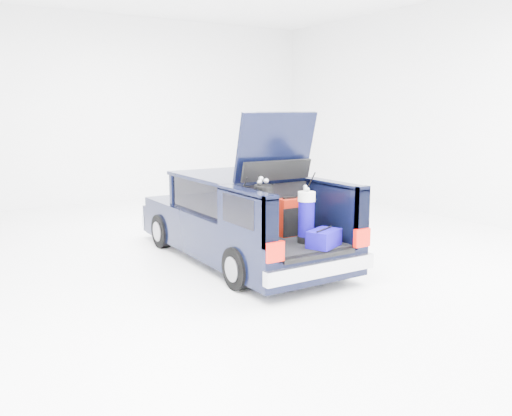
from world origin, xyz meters
TOP-DOWN VIEW (x-y plane):
  - ground at (0.00, 0.00)m, footprint 14.00×14.00m
  - car at (-0.00, 0.11)m, footprint 1.87×4.65m
  - red_suitcase at (0.25, -1.09)m, footprint 0.37×0.23m
  - black_golf_bag at (-0.47, -1.44)m, footprint 0.31×0.35m
  - blue_golf_bag at (0.20, -1.57)m, footprint 0.33×0.33m
  - blue_duffel at (0.26, -1.90)m, footprint 0.59×0.50m

SIDE VIEW (x-z plane):
  - ground at x=0.00m, z-range 0.00..0.00m
  - car at x=0.00m, z-range -0.56..1.91m
  - blue_duffel at x=0.26m, z-range 0.59..0.85m
  - red_suitcase at x=0.25m, z-range 0.58..1.19m
  - blue_golf_bag at x=0.20m, z-range 0.56..1.40m
  - black_golf_bag at x=-0.47m, z-range 0.55..1.53m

